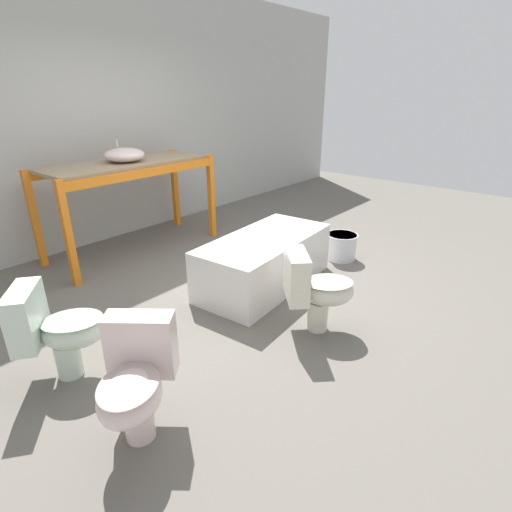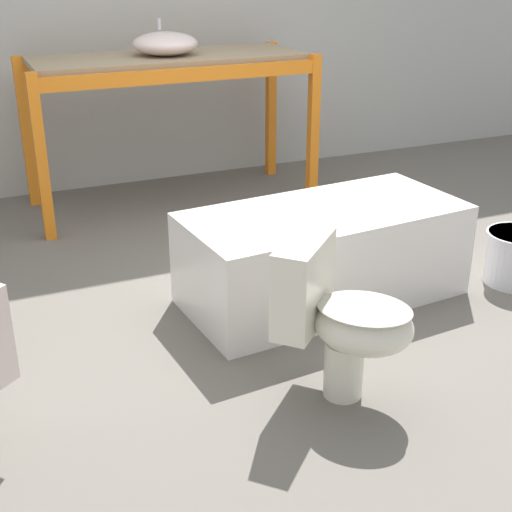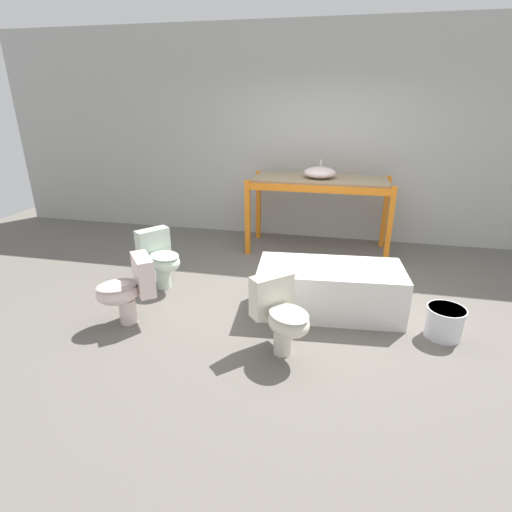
% 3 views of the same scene
% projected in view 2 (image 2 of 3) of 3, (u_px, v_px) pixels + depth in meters
% --- Properties ---
extents(ground_plane, '(12.00, 12.00, 0.00)m').
position_uv_depth(ground_plane, '(256.00, 286.00, 4.09)').
color(ground_plane, '#666059').
extents(shelving_rack, '(2.03, 0.82, 1.09)m').
position_uv_depth(shelving_rack, '(168.00, 78.00, 5.06)').
color(shelving_rack, orange).
rests_on(shelving_rack, ground_plane).
extents(sink_basin, '(0.45, 0.45, 0.24)m').
position_uv_depth(sink_basin, '(165.00, 44.00, 4.96)').
color(sink_basin, silver).
rests_on(sink_basin, shelving_rack).
extents(bathtub_main, '(1.56, 0.83, 0.52)m').
position_uv_depth(bathtub_main, '(323.00, 248.00, 3.85)').
color(bathtub_main, white).
rests_on(bathtub_main, ground_plane).
extents(toilet_extra, '(0.65, 0.65, 0.69)m').
position_uv_depth(toilet_extra, '(340.00, 315.00, 2.97)').
color(toilet_extra, silver).
rests_on(toilet_extra, ground_plane).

